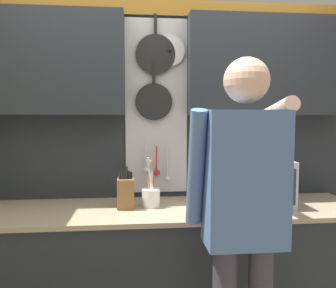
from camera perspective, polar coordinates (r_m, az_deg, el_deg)
base_cabinet_counter at (r=2.40m, az=1.39°, el=-21.30°), size 2.55×0.65×0.89m
back_wall_unit at (r=2.44m, az=0.83°, el=4.88°), size 3.12×0.20×2.35m
microwave at (r=2.35m, az=14.36°, el=-6.42°), size 0.49×0.38×0.31m
knife_block at (r=2.23m, az=-7.37°, el=-8.35°), size 0.11×0.15×0.28m
utensil_crock at (r=2.24m, az=-3.00°, el=-8.91°), size 0.12×0.12×0.34m
person at (r=1.66m, az=12.99°, el=-10.30°), size 0.54×0.69×1.77m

